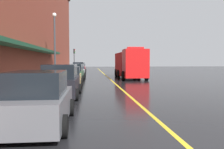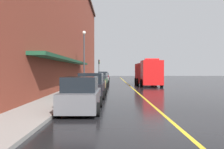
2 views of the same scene
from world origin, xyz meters
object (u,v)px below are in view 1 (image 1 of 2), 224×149
Objects in this scene: parked_car_6 at (80,68)px; parked_car_2 at (69,77)px; parked_car_4 at (77,71)px; parked_car_7 at (81,68)px; street_lamp_left at (55,39)px; traffic_light_near at (74,55)px; parked_car_3 at (74,73)px; parking_meter_0 at (74,66)px; parking_meter_3 at (15,87)px; parked_car_1 at (61,82)px; parked_car_5 at (79,69)px; parking_meter_2 at (54,73)px; fire_truck at (130,64)px; parking_meter_1 at (70,68)px; parked_car_0 at (39,101)px.

parked_car_2 is at bearing -177.96° from parked_car_6.
parked_car_6 is (-0.08, 11.21, 0.09)m from parked_car_4.
parked_car_7 is 23.00m from street_lamp_left.
parked_car_3 is at bearing -86.43° from traffic_light_near.
parked_car_7 is (0.01, 28.42, -0.04)m from parked_car_2.
parking_meter_0 is 1.00× the size of parking_meter_3.
parked_car_4 is at bearing -85.12° from traffic_light_near.
parked_car_1 is at bearing -178.30° from parked_car_3.
street_lamp_left is (-1.94, -11.31, 3.52)m from parked_car_5.
parking_meter_2 is 0.31× the size of traffic_light_near.
traffic_light_near reaches higher than fire_truck.
parked_car_5 reaches higher than parked_car_2.
traffic_light_near reaches higher than parked_car_5.
parked_car_5 is at bearing -143.41° from fire_truck.
parking_meter_3 is (0.00, -26.14, 0.00)m from parking_meter_1.
traffic_light_near is (-1.34, 21.52, 2.32)m from parked_car_3.
parked_car_1 is at bearing -87.73° from traffic_light_near.
parking_meter_1 is at bearing 172.36° from parked_car_7.
parked_car_4 is (0.00, 5.75, -0.07)m from parked_car_3.
parking_meter_1 is 1.00× the size of parking_meter_3.
parking_meter_0 is 22.79m from street_lamp_left.
parked_car_5 is at bearing 87.12° from parking_meter_3.
fire_truck is at bearing -111.64° from parked_car_4.
parked_car_5 reaches higher than parked_car_4.
parked_car_3 is 4.60m from parking_meter_2.
parking_meter_1 is 15.48m from parking_meter_2.
parked_car_3 is 0.95× the size of parked_car_4.
parked_car_6 is 21.37m from parking_meter_2.
parking_meter_3 is at bearing 170.92° from parked_car_2.
parked_car_1 is 33.92m from parked_car_7.
parked_car_2 is at bearing 178.93° from parked_car_7.
parking_meter_0 is at bearing 6.77° from parked_car_5.
traffic_light_near is at bearing 6.09° from parked_car_4.
fire_truck is at bearing -24.02° from parked_car_1.
parked_car_0 is 0.60× the size of street_lamp_left.
parking_meter_2 is at bearing -90.14° from traffic_light_near.
parked_car_1 is (-0.01, 6.02, 0.05)m from parked_car_0.
parked_car_4 is 0.98× the size of parked_car_5.
parked_car_1 reaches higher than parked_car_7.
parking_meter_1 is 26.14m from parking_meter_3.
parked_car_4 is 3.55× the size of parking_meter_1.
fire_truck is at bearing -38.15° from parked_car_2.
parked_car_6 is at bearing 0.82° from parked_car_1.
traffic_light_near reaches higher than parking_meter_3.
traffic_light_near is at bearing 5.52° from parked_car_3.
traffic_light_near is (-1.35, 15.77, 2.39)m from parked_car_4.
fire_truck is 6.54× the size of parking_meter_1.
parked_car_6 is at bearing 2.20° from parked_car_3.
street_lamp_left is (-0.60, -22.54, 3.34)m from parking_meter_0.
parked_car_6 is at bearing -74.46° from traffic_light_near.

